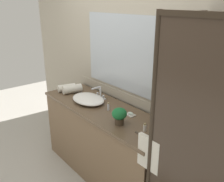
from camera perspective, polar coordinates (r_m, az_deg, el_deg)
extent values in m
plane|color=#B7B2A8|center=(3.28, -1.77, -18.47)|extent=(8.00, 8.00, 0.00)
cube|color=#B2A893|center=(2.88, 3.40, 5.14)|extent=(4.40, 0.05, 2.60)
cube|color=#B2A893|center=(2.97, 2.85, -1.40)|extent=(1.80, 0.01, 0.11)
cube|color=silver|center=(2.81, 3.01, 8.60)|extent=(1.35, 0.01, 0.86)
cube|color=brown|center=(3.03, -1.70, -11.97)|extent=(1.80, 0.56, 0.87)
cube|color=brown|center=(2.81, -1.96, -4.25)|extent=(1.80, 0.58, 0.03)
cylinder|color=#2D2319|center=(1.98, 9.00, -12.11)|extent=(0.04, 0.04, 2.00)
cube|color=#382B21|center=(1.76, 21.86, -18.20)|extent=(0.96, 0.01, 1.96)
cube|color=#382B21|center=(2.17, 14.08, -9.31)|extent=(0.01, 0.57, 1.96)
cylinder|color=#2D2319|center=(1.98, 8.80, -11.15)|extent=(0.32, 0.02, 0.02)
cube|color=silver|center=(2.05, 8.61, -14.12)|extent=(0.22, 0.04, 0.29)
ellipsoid|color=white|center=(2.96, -5.52, -1.84)|extent=(0.46, 0.33, 0.08)
cube|color=silver|center=(3.07, -2.67, -1.52)|extent=(0.17, 0.04, 0.02)
cylinder|color=silver|center=(3.05, -2.69, -0.19)|extent=(0.02, 0.02, 0.13)
cylinder|color=silver|center=(2.99, -3.70, 0.74)|extent=(0.02, 0.13, 0.02)
cylinder|color=silver|center=(3.11, -3.35, -0.71)|extent=(0.02, 0.02, 0.04)
cylinder|color=silver|center=(3.02, -1.99, -1.34)|extent=(0.02, 0.02, 0.04)
cylinder|color=#473828|center=(2.44, 1.71, -6.99)|extent=(0.09, 0.09, 0.06)
ellipsoid|color=#1A6431|center=(2.41, 1.73, -5.27)|extent=(0.15, 0.15, 0.12)
cube|color=silver|center=(2.63, 4.31, -5.52)|extent=(0.10, 0.07, 0.01)
ellipsoid|color=silver|center=(2.63, 4.32, -5.17)|extent=(0.07, 0.04, 0.02)
cylinder|color=silver|center=(2.73, -0.86, -3.70)|extent=(0.02, 0.02, 0.08)
cylinder|color=#9E895B|center=(2.72, -0.87, -2.82)|extent=(0.02, 0.02, 0.01)
cylinder|color=white|center=(2.34, 7.59, -8.48)|extent=(0.03, 0.03, 0.06)
cylinder|color=#9E895B|center=(2.32, 7.64, -7.62)|extent=(0.02, 0.02, 0.02)
cylinder|color=#4C7056|center=(2.41, 9.34, -7.58)|extent=(0.03, 0.03, 0.07)
cylinder|color=#2D6638|center=(2.39, 9.39, -6.71)|extent=(0.02, 0.02, 0.01)
cylinder|color=silver|center=(3.36, -10.46, 0.78)|extent=(0.15, 0.25, 0.09)
cylinder|color=silver|center=(3.27, -9.20, 0.49)|extent=(0.16, 0.27, 0.11)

